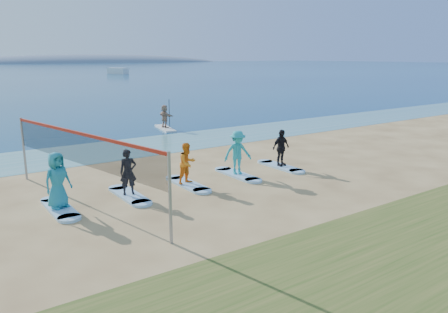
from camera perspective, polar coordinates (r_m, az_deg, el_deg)
ground at (r=15.78m, az=5.99°, el=-4.96°), size 600.00×600.00×0.00m
shallow_water at (r=24.42m, az=-10.35°, el=1.38°), size 600.00×600.00×0.00m
island_ridge at (r=328.52m, az=-16.75°, el=11.68°), size 220.00×56.00×18.00m
volleyball_net at (r=14.91m, az=-18.28°, el=0.95°), size 1.92×8.90×2.50m
paddleboard at (r=29.79m, az=-7.70°, el=3.67°), size 1.32×3.08×0.12m
paddleboarder at (r=29.67m, az=-7.75°, el=5.23°), size 0.59×1.45×1.52m
boat_offshore_b at (r=122.67m, az=-13.69°, el=10.43°), size 4.21×6.55×1.62m
surfboard_0 at (r=15.12m, az=-20.64°, el=-6.38°), size 0.70×2.20×0.09m
student_0 at (r=14.85m, az=-20.94°, el=-2.89°), size 1.03×0.83×1.82m
surfboard_1 at (r=15.82m, az=-12.26°, el=-4.98°), size 0.70×2.20×0.09m
student_1 at (r=15.58m, az=-12.41°, el=-2.00°), size 0.66×0.51×1.61m
surfboard_2 at (r=16.82m, az=-4.76°, el=-3.62°), size 0.70×2.20×0.09m
student_2 at (r=16.60m, az=-4.82°, el=-0.88°), size 0.87×0.74×1.57m
surfboard_3 at (r=18.09m, az=1.77°, el=-2.39°), size 0.70×2.20×0.09m
student_3 at (r=17.86m, az=1.79°, el=0.53°), size 1.30×0.96×1.80m
surfboard_4 at (r=19.56m, az=7.37°, el=-1.30°), size 0.70×2.20×0.09m
student_4 at (r=19.37m, az=7.45°, el=1.15°), size 0.97×0.45×1.62m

